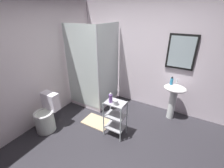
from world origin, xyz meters
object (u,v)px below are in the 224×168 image
object	(u,v)px
shower_stall	(96,87)
hand_soap_bottle	(172,81)
rinse_cup	(116,102)
bath_mat	(97,122)
storage_cart	(115,116)
conditioner_bottle_purple	(111,98)
toilet	(46,116)
pedestal_sink	(174,95)

from	to	relation	value
shower_stall	hand_soap_bottle	distance (m)	1.83
shower_stall	rinse_cup	bearing A→B (deg)	-39.13
rinse_cup	hand_soap_bottle	bearing A→B (deg)	59.49
bath_mat	storage_cart	bearing A→B (deg)	-12.51
conditioner_bottle_purple	rinse_cup	bearing A→B (deg)	-12.70
toilet	storage_cart	xyz separation A→B (m)	(1.28, 0.55, 0.12)
shower_stall	storage_cart	distance (m)	1.29
shower_stall	bath_mat	world-z (taller)	shower_stall
hand_soap_bottle	conditioner_bottle_purple	bearing A→B (deg)	-125.14
toilet	conditioner_bottle_purple	world-z (taller)	conditioner_bottle_purple
toilet	hand_soap_bottle	xyz separation A→B (m)	(2.02, 1.66, 0.57)
bath_mat	conditioner_bottle_purple	bearing A→B (deg)	-19.10
hand_soap_bottle	storage_cart	bearing A→B (deg)	-123.41
storage_cart	bath_mat	world-z (taller)	storage_cart
storage_cart	rinse_cup	size ratio (longest dim) A/B	8.17
bath_mat	toilet	bearing A→B (deg)	-138.92
pedestal_sink	shower_stall	bearing A→B (deg)	-170.58
shower_stall	bath_mat	distance (m)	0.96
pedestal_sink	bath_mat	world-z (taller)	pedestal_sink
hand_soap_bottle	rinse_cup	bearing A→B (deg)	-120.51
shower_stall	bath_mat	size ratio (longest dim) A/B	3.33
pedestal_sink	storage_cart	bearing A→B (deg)	-127.11
pedestal_sink	toilet	xyz separation A→B (m)	(-2.12, -1.65, -0.26)
toilet	bath_mat	distance (m)	1.05
conditioner_bottle_purple	rinse_cup	xyz separation A→B (m)	(0.12, -0.03, -0.04)
pedestal_sink	bath_mat	size ratio (longest dim) A/B	1.35
shower_stall	hand_soap_bottle	size ratio (longest dim) A/B	11.63
storage_cart	bath_mat	distance (m)	0.69
toilet	hand_soap_bottle	distance (m)	2.68
conditioner_bottle_purple	hand_soap_bottle	bearing A→B (deg)	54.86
hand_soap_bottle	shower_stall	bearing A→B (deg)	-169.56
hand_soap_bottle	conditioner_bottle_purple	size ratio (longest dim) A/B	0.93
pedestal_sink	bath_mat	xyz separation A→B (m)	(-1.36, -0.99, -0.57)
pedestal_sink	conditioner_bottle_purple	size ratio (longest dim) A/B	4.37
pedestal_sink	rinse_cup	distance (m)	1.43
shower_stall	toilet	xyz separation A→B (m)	(-0.26, -1.34, -0.15)
shower_stall	rinse_cup	size ratio (longest dim) A/B	22.08
storage_cart	conditioner_bottle_purple	world-z (taller)	conditioner_bottle_purple
conditioner_bottle_purple	pedestal_sink	bearing A→B (deg)	51.41
shower_stall	toilet	bearing A→B (deg)	-101.17
conditioner_bottle_purple	rinse_cup	distance (m)	0.13
shower_stall	storage_cart	world-z (taller)	shower_stall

